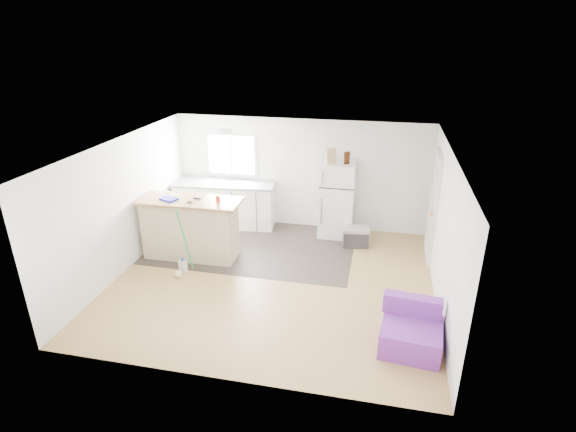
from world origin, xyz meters
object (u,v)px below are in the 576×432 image
at_px(cardboard_box, 331,156).
at_px(bottle_right, 348,158).
at_px(cooler, 356,236).
at_px(cleaner_jug, 183,266).
at_px(bottle_left, 346,158).
at_px(red_cup, 218,199).
at_px(blue_tray, 169,199).
at_px(purple_seat, 411,332).
at_px(refrigerator, 337,200).
at_px(peninsula, 191,228).
at_px(mop, 180,265).
at_px(kitchen_cabinets, 225,204).

relative_size(cardboard_box, bottle_right, 1.20).
height_order(cooler, cardboard_box, cardboard_box).
height_order(cleaner_jug, bottle_left, bottle_left).
xyz_separation_m(red_cup, blue_tray, (-0.93, -0.10, -0.04)).
bearing_deg(purple_seat, cooler, 114.03).
bearing_deg(purple_seat, cleaner_jug, 168.46).
distance_m(refrigerator, blue_tray, 3.43).
bearing_deg(bottle_left, cardboard_box, 179.89).
relative_size(purple_seat, bottle_left, 3.55).
height_order(peninsula, blue_tray, blue_tray).
bearing_deg(bottle_left, purple_seat, -69.21).
height_order(cleaner_jug, mop, mop).
xyz_separation_m(purple_seat, cardboard_box, (-1.59, 3.41, 1.51)).
height_order(cooler, cleaner_jug, cooler).
height_order(peninsula, bottle_left, bottle_left).
relative_size(cardboard_box, bottle_left, 1.20).
relative_size(mop, blue_tray, 4.51).
height_order(cooler, mop, mop).
distance_m(cardboard_box, bottle_left, 0.30).
xyz_separation_m(cleaner_jug, bottle_left, (2.68, 2.15, 1.61)).
bearing_deg(cleaner_jug, bottle_right, 56.96).
distance_m(peninsula, cleaner_jug, 0.80).
bearing_deg(bottle_right, cleaner_jug, -141.36).
distance_m(purple_seat, cardboard_box, 4.06).
bearing_deg(red_cup, purple_seat, -29.02).
relative_size(peninsula, bottle_right, 7.73).
xyz_separation_m(refrigerator, purple_seat, (1.43, -3.49, -0.56)).
height_order(refrigerator, mop, refrigerator).
xyz_separation_m(kitchen_cabinets, peninsula, (-0.14, -1.59, 0.09)).
distance_m(kitchen_cabinets, purple_seat, 5.27).
bearing_deg(bottle_left, cleaner_jug, -141.29).
distance_m(kitchen_cabinets, blue_tray, 1.87).
relative_size(refrigerator, mop, 1.19).
xyz_separation_m(cooler, mop, (-2.97, -1.91, 0.03)).
bearing_deg(cooler, red_cup, -164.53).
bearing_deg(cooler, bottle_right, 114.39).
distance_m(red_cup, blue_tray, 0.93).
bearing_deg(mop, refrigerator, 53.65).
height_order(red_cup, cardboard_box, cardboard_box).
relative_size(red_cup, blue_tray, 0.40).
distance_m(cooler, bottle_left, 1.60).
height_order(purple_seat, bottle_right, bottle_right).
distance_m(refrigerator, purple_seat, 3.82).
relative_size(peninsula, red_cup, 16.10).
bearing_deg(cooler, blue_tray, -168.91).
bearing_deg(bottle_left, kitchen_cabinets, 178.22).
bearing_deg(purple_seat, bottle_left, 116.91).
height_order(kitchen_cabinets, peninsula, kitchen_cabinets).
relative_size(cooler, bottle_right, 2.29).
height_order(cleaner_jug, red_cup, red_cup).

